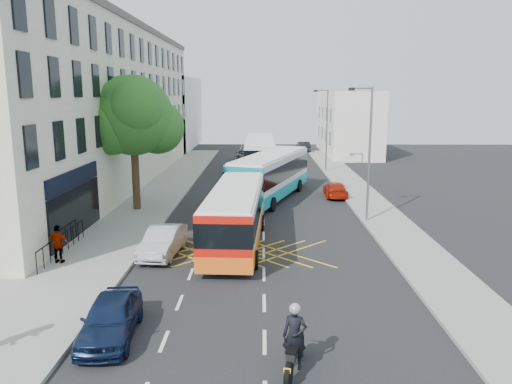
{
  "coord_description": "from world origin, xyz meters",
  "views": [
    {
      "loc": [
        -0.09,
        -17.6,
        7.74
      ],
      "look_at": [
        -0.44,
        10.44,
        2.2
      ],
      "focal_mm": 35.0,
      "sensor_mm": 36.0,
      "label": 1
    }
  ],
  "objects_px": {
    "parked_car_blue": "(110,318)",
    "parked_car_silver": "(163,241)",
    "lamp_far": "(326,126)",
    "lamp_near": "(368,147)",
    "bus_far": "(260,154)",
    "motorbike": "(295,340)",
    "bus_near": "(236,215)",
    "red_hatchback": "(335,189)",
    "street_tree": "(133,116)",
    "distant_car_grey": "(245,155)",
    "bus_mid": "(271,175)",
    "pedestrian_far": "(58,244)",
    "distant_car_silver": "(285,156)",
    "distant_car_dark": "(303,147)"
  },
  "relations": [
    {
      "from": "lamp_near",
      "to": "lamp_far",
      "type": "height_order",
      "value": "same"
    },
    {
      "from": "lamp_near",
      "to": "parked_car_blue",
      "type": "height_order",
      "value": "lamp_near"
    },
    {
      "from": "street_tree",
      "to": "distant_car_silver",
      "type": "relative_size",
      "value": 2.21
    },
    {
      "from": "bus_mid",
      "to": "bus_far",
      "type": "height_order",
      "value": "bus_far"
    },
    {
      "from": "parked_car_blue",
      "to": "red_hatchback",
      "type": "distance_m",
      "value": 24.82
    },
    {
      "from": "street_tree",
      "to": "distant_car_grey",
      "type": "relative_size",
      "value": 1.88
    },
    {
      "from": "lamp_far",
      "to": "motorbike",
      "type": "xyz_separation_m",
      "value": [
        -5.36,
        -36.73,
        -3.64
      ]
    },
    {
      "from": "street_tree",
      "to": "distant_car_dark",
      "type": "relative_size",
      "value": 2.06
    },
    {
      "from": "lamp_near",
      "to": "distant_car_silver",
      "type": "xyz_separation_m",
      "value": [
        -3.7,
        27.36,
        -3.94
      ]
    },
    {
      "from": "lamp_near",
      "to": "distant_car_silver",
      "type": "height_order",
      "value": "lamp_near"
    },
    {
      "from": "parked_car_silver",
      "to": "pedestrian_far",
      "type": "bearing_deg",
      "value": -154.61
    },
    {
      "from": "bus_mid",
      "to": "motorbike",
      "type": "bearing_deg",
      "value": -71.08
    },
    {
      "from": "pedestrian_far",
      "to": "distant_car_grey",
      "type": "bearing_deg",
      "value": -95.37
    },
    {
      "from": "lamp_near",
      "to": "bus_far",
      "type": "relative_size",
      "value": 0.65
    },
    {
      "from": "bus_far",
      "to": "distant_car_silver",
      "type": "relative_size",
      "value": 3.07
    },
    {
      "from": "parked_car_blue",
      "to": "distant_car_silver",
      "type": "height_order",
      "value": "parked_car_blue"
    },
    {
      "from": "lamp_far",
      "to": "parked_car_blue",
      "type": "relative_size",
      "value": 1.99
    },
    {
      "from": "bus_far",
      "to": "red_hatchback",
      "type": "bearing_deg",
      "value": -64.02
    },
    {
      "from": "lamp_far",
      "to": "motorbike",
      "type": "bearing_deg",
      "value": -98.31
    },
    {
      "from": "lamp_near",
      "to": "pedestrian_far",
      "type": "relative_size",
      "value": 4.53
    },
    {
      "from": "bus_mid",
      "to": "motorbike",
      "type": "distance_m",
      "value": 23.86
    },
    {
      "from": "lamp_near",
      "to": "parked_car_blue",
      "type": "distance_m",
      "value": 18.91
    },
    {
      "from": "lamp_near",
      "to": "parked_car_blue",
      "type": "relative_size",
      "value": 1.99
    },
    {
      "from": "motorbike",
      "to": "distant_car_dark",
      "type": "xyz_separation_m",
      "value": [
        4.63,
        54.36,
        -0.28
      ]
    },
    {
      "from": "motorbike",
      "to": "parked_car_silver",
      "type": "distance_m",
      "value": 11.85
    },
    {
      "from": "lamp_far",
      "to": "motorbike",
      "type": "distance_m",
      "value": 37.3
    },
    {
      "from": "street_tree",
      "to": "parked_car_blue",
      "type": "xyz_separation_m",
      "value": [
        3.56,
        -17.73,
        -5.61
      ]
    },
    {
      "from": "distant_car_grey",
      "to": "distant_car_silver",
      "type": "distance_m",
      "value": 4.71
    },
    {
      "from": "parked_car_blue",
      "to": "parked_car_silver",
      "type": "xyz_separation_m",
      "value": [
        0.05,
        8.41,
        0.01
      ]
    },
    {
      "from": "street_tree",
      "to": "distant_car_dark",
      "type": "xyz_separation_m",
      "value": [
        13.97,
        34.67,
        -5.59
      ]
    },
    {
      "from": "bus_far",
      "to": "distant_car_grey",
      "type": "xyz_separation_m",
      "value": [
        -1.79,
        8.87,
        -1.16
      ]
    },
    {
      "from": "bus_near",
      "to": "distant_car_silver",
      "type": "height_order",
      "value": "bus_near"
    },
    {
      "from": "bus_near",
      "to": "red_hatchback",
      "type": "bearing_deg",
      "value": 63.15
    },
    {
      "from": "bus_mid",
      "to": "distant_car_silver",
      "type": "height_order",
      "value": "bus_mid"
    },
    {
      "from": "motorbike",
      "to": "distant_car_silver",
      "type": "bearing_deg",
      "value": 102.79
    },
    {
      "from": "street_tree",
      "to": "red_hatchback",
      "type": "relative_size",
      "value": 2.22
    },
    {
      "from": "parked_car_blue",
      "to": "parked_car_silver",
      "type": "bearing_deg",
      "value": 85.72
    },
    {
      "from": "bus_far",
      "to": "motorbike",
      "type": "distance_m",
      "value": 36.4
    },
    {
      "from": "bus_far",
      "to": "parked_car_blue",
      "type": "relative_size",
      "value": 3.05
    },
    {
      "from": "street_tree",
      "to": "lamp_far",
      "type": "height_order",
      "value": "street_tree"
    },
    {
      "from": "bus_mid",
      "to": "parked_car_silver",
      "type": "relative_size",
      "value": 2.91
    },
    {
      "from": "lamp_near",
      "to": "bus_near",
      "type": "height_order",
      "value": "lamp_near"
    },
    {
      "from": "lamp_far",
      "to": "distant_car_grey",
      "type": "distance_m",
      "value": 12.51
    },
    {
      "from": "distant_car_silver",
      "to": "bus_near",
      "type": "bearing_deg",
      "value": 77.57
    },
    {
      "from": "street_tree",
      "to": "bus_far",
      "type": "relative_size",
      "value": 0.72
    },
    {
      "from": "parked_car_silver",
      "to": "distant_car_dark",
      "type": "bearing_deg",
      "value": 81.91
    },
    {
      "from": "lamp_near",
      "to": "distant_car_grey",
      "type": "relative_size",
      "value": 1.71
    },
    {
      "from": "parked_car_blue",
      "to": "bus_far",
      "type": "bearing_deg",
      "value": 78.31
    },
    {
      "from": "bus_near",
      "to": "distant_car_grey",
      "type": "height_order",
      "value": "bus_near"
    },
    {
      "from": "lamp_near",
      "to": "parked_car_blue",
      "type": "bearing_deg",
      "value": -127.04
    }
  ]
}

